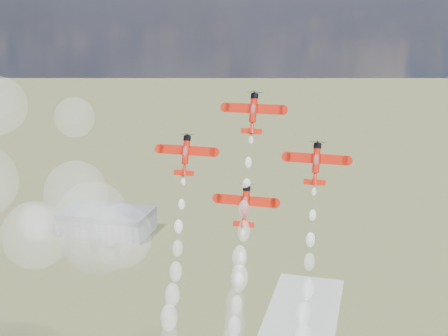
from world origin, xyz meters
name	(u,v)px	position (x,y,z in m)	size (l,w,h in m)	color
hangar	(107,221)	(-120.00, 180.00, 6.50)	(50.00, 28.00, 13.00)	gray
plane_lead	(253,112)	(-1.73, 13.37, 104.69)	(13.63, 6.06, 9.35)	red
plane_left	(186,154)	(-16.98, 9.63, 94.70)	(13.63, 6.06, 9.35)	red
plane_right	(316,163)	(13.52, 9.63, 94.70)	(13.63, 6.06, 9.35)	red
plane_slot	(245,205)	(-1.73, 5.88, 84.71)	(13.63, 6.06, 9.35)	red
smoke_trail_lead	(235,305)	(-2.04, -2.14, 63.57)	(5.35, 20.13, 47.19)	white
drifted_smoke_cloud	(52,205)	(-64.60, 29.14, 71.52)	(68.50, 40.34, 59.47)	white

